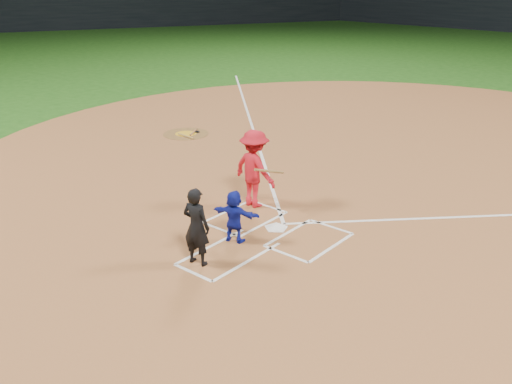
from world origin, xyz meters
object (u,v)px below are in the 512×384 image
Objects in this scene: home_plate at (276,228)px; batter_at_plate at (254,169)px; catcher at (234,216)px; umpire at (196,227)px; on_deck_circle at (186,134)px.

batter_at_plate is at bearing -29.78° from home_plate.
catcher is 1.31m from umpire.
on_deck_circle is 9.15m from catcher.
home_plate is 1.82m from batter_at_plate.
catcher reaches higher than on_deck_circle.
on_deck_circle is at bearing -29.41° from home_plate.
home_plate is 0.29× the size of batter_at_plate.
catcher is at bearing 74.38° from home_plate.
home_plate is 2.59m from umpire.
home_plate is at bearing -105.59° from umpire.
batter_at_plate is (-1.31, 0.75, 1.02)m from home_plate.
home_plate is at bearing -121.77° from catcher.
catcher is (-0.32, -1.14, 0.61)m from home_plate.
catcher reaches higher than home_plate.
on_deck_circle is 10.06m from umpire.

